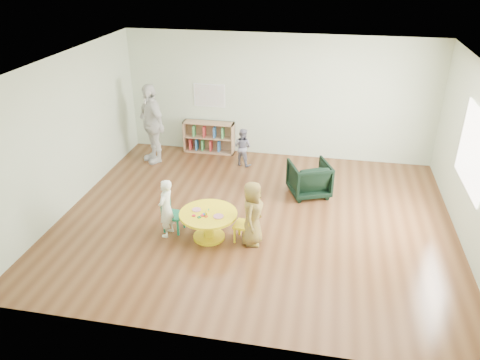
{
  "coord_description": "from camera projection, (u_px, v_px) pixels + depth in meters",
  "views": [
    {
      "loc": [
        1.13,
        -7.23,
        4.44
      ],
      "look_at": [
        -0.23,
        -0.3,
        0.9
      ],
      "focal_mm": 35.0,
      "sensor_mm": 36.0,
      "label": 1
    }
  ],
  "objects": [
    {
      "name": "room",
      "position": [
        258.0,
        120.0,
        7.68
      ],
      "size": [
        7.1,
        7.0,
        2.8
      ],
      "color": "#55321B",
      "rests_on": "ground"
    },
    {
      "name": "kid_chair_left",
      "position": [
        171.0,
        214.0,
        8.05
      ],
      "size": [
        0.36,
        0.36,
        0.6
      ],
      "rotation": [
        0.0,
        0.0,
        -1.69
      ],
      "color": "#167B56",
      "rests_on": "ground"
    },
    {
      "name": "activity_table",
      "position": [
        208.0,
        221.0,
        7.81
      ],
      "size": [
        0.97,
        0.97,
        0.53
      ],
      "rotation": [
        0.0,
        0.0,
        0.26
      ],
      "color": "yellow",
      "rests_on": "ground"
    },
    {
      "name": "alphabet_poster",
      "position": [
        209.0,
        95.0,
        10.82
      ],
      "size": [
        0.74,
        0.01,
        0.54
      ],
      "color": "white",
      "rests_on": "ground"
    },
    {
      "name": "toddler",
      "position": [
        243.0,
        147.0,
        10.43
      ],
      "size": [
        0.51,
        0.45,
        0.86
      ],
      "primitive_type": "imported",
      "rotation": [
        0.0,
        0.0,
        2.79
      ],
      "color": "#19193F",
      "rests_on": "ground"
    },
    {
      "name": "armchair",
      "position": [
        309.0,
        179.0,
        9.21
      ],
      "size": [
        0.97,
        0.98,
        0.69
      ],
      "primitive_type": "imported",
      "rotation": [
        0.0,
        0.0,
        3.53
      ],
      "color": "black",
      "rests_on": "ground"
    },
    {
      "name": "child_right",
      "position": [
        252.0,
        214.0,
        7.59
      ],
      "size": [
        0.4,
        0.57,
        1.11
      ],
      "primitive_type": "imported",
      "rotation": [
        0.0,
        0.0,
        1.49
      ],
      "color": "gold",
      "rests_on": "ground"
    },
    {
      "name": "child_left",
      "position": [
        166.0,
        208.0,
        7.82
      ],
      "size": [
        0.3,
        0.41,
        1.04
      ],
      "primitive_type": "imported",
      "rotation": [
        0.0,
        0.0,
        -1.71
      ],
      "color": "white",
      "rests_on": "ground"
    },
    {
      "name": "kid_chair_right",
      "position": [
        247.0,
        224.0,
        7.75
      ],
      "size": [
        0.36,
        0.36,
        0.59
      ],
      "rotation": [
        0.0,
        0.0,
        1.43
      ],
      "color": "yellow",
      "rests_on": "ground"
    },
    {
      "name": "adult_caretaker",
      "position": [
        151.0,
        123.0,
        10.44
      ],
      "size": [
        1.07,
        1.04,
        1.8
      ],
      "primitive_type": "imported",
      "rotation": [
        0.0,
        0.0,
        -0.76
      ],
      "color": "silver",
      "rests_on": "ground"
    },
    {
      "name": "bookshelf",
      "position": [
        209.0,
        137.0,
        11.15
      ],
      "size": [
        1.2,
        0.3,
        0.75
      ],
      "color": "#A27A5A",
      "rests_on": "ground"
    }
  ]
}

